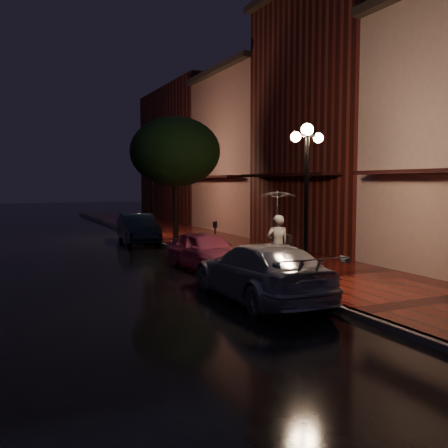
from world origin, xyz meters
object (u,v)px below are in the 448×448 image
street_tree (176,154)px  pink_car (205,250)px  streetlamp_near (306,195)px  silver_car (260,271)px  streetlamp_far (152,189)px  woman_with_umbrella (278,219)px  navy_car (138,228)px  parking_meter (215,236)px

street_tree → pink_car: street_tree is taller
streetlamp_near → silver_car: (-1.42, -0.09, -1.88)m
streetlamp_near → pink_car: streetlamp_near is taller
streetlamp_near → streetlamp_far: same height
silver_car → woman_with_umbrella: woman_with_umbrella is taller
street_tree → navy_car: bearing=127.0°
streetlamp_far → silver_car: streetlamp_far is taller
streetlamp_far → pink_car: streetlamp_far is taller
streetlamp_near → woman_with_umbrella: 2.01m
streetlamp_near → woman_with_umbrella: bearing=82.2°
streetlamp_near → pink_car: bearing=101.7°
pink_car → navy_car: bearing=85.5°
streetlamp_far → pink_car: size_ratio=1.14×
street_tree → woman_with_umbrella: street_tree is taller
navy_car → woman_with_umbrella: bearing=-78.2°
streetlamp_near → pink_car: 5.06m
streetlamp_far → parking_meter: streetlamp_far is taller
parking_meter → navy_car: bearing=74.3°
silver_car → parking_meter: parking_meter is taller
pink_car → woman_with_umbrella: woman_with_umbrella is taller
silver_car → street_tree: bearing=-97.4°
streetlamp_near → street_tree: (0.26, 10.99, 1.64)m
streetlamp_near → parking_meter: 5.70m
woman_with_umbrella → streetlamp_near: bearing=100.0°
street_tree → pink_car: size_ratio=1.53×
streetlamp_far → parking_meter: 8.69m
streetlamp_far → woman_with_umbrella: size_ratio=1.68×
street_tree → silver_car: size_ratio=1.18×
street_tree → pink_car: 7.46m
pink_car → street_tree: bearing=73.9°
street_tree → navy_car: street_tree is taller
navy_car → silver_car: silver_car is taller
pink_car → streetlamp_far: bearing=78.8°
pink_car → navy_car: navy_car is taller
pink_car → navy_car: 8.20m
streetlamp_near → woman_with_umbrella: streetlamp_near is taller
street_tree → navy_car: 4.18m
streetlamp_far → woman_with_umbrella: (0.25, -12.16, -0.76)m
streetlamp_near → woman_with_umbrella: (0.25, 1.84, -0.76)m
pink_car → parking_meter: size_ratio=2.74×
navy_car → woman_with_umbrella: woman_with_umbrella is taller
parking_meter → silver_car: bearing=-125.0°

